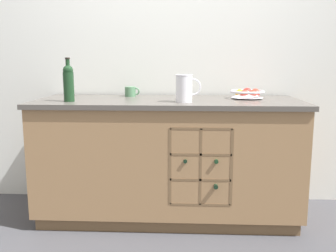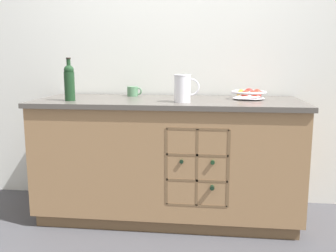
% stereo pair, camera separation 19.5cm
% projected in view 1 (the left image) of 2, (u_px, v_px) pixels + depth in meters
% --- Properties ---
extents(ground_plane, '(14.00, 14.00, 0.00)m').
position_uv_depth(ground_plane, '(168.00, 215.00, 2.98)').
color(ground_plane, '#424247').
extents(back_wall, '(4.40, 0.06, 2.55)m').
position_uv_depth(back_wall, '(170.00, 53.00, 3.17)').
color(back_wall, silver).
rests_on(back_wall, ground_plane).
extents(kitchen_island, '(1.99, 0.75, 0.92)m').
position_uv_depth(kitchen_island, '(168.00, 158.00, 2.89)').
color(kitchen_island, brown).
rests_on(kitchen_island, ground_plane).
extents(fruit_bowl, '(0.26, 0.26, 0.08)m').
position_uv_depth(fruit_bowl, '(247.00, 93.00, 2.87)').
color(fruit_bowl, silver).
rests_on(fruit_bowl, kitchen_island).
extents(white_pitcher, '(0.18, 0.12, 0.20)m').
position_uv_depth(white_pitcher, '(184.00, 88.00, 2.63)').
color(white_pitcher, white).
rests_on(white_pitcher, kitchen_island).
extents(ceramic_mug, '(0.12, 0.09, 0.08)m').
position_uv_depth(ceramic_mug, '(131.00, 92.00, 3.05)').
color(ceramic_mug, '#4C7A56').
rests_on(ceramic_mug, kitchen_island).
extents(standing_wine_bottle, '(0.08, 0.08, 0.31)m').
position_uv_depth(standing_wine_bottle, '(69.00, 82.00, 2.67)').
color(standing_wine_bottle, '#19381E').
rests_on(standing_wine_bottle, kitchen_island).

